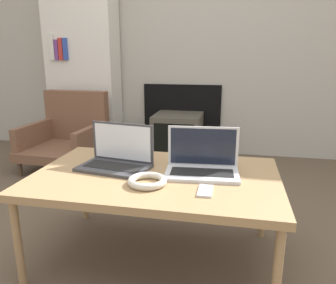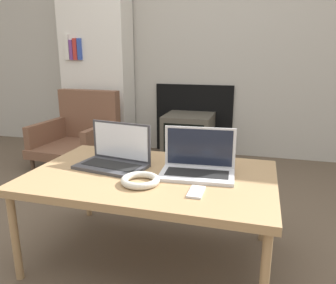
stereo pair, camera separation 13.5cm
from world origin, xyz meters
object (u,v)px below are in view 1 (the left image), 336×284
Objects in this scene: laptop_left at (117,158)px; tv at (178,136)px; phone at (205,191)px; headphones at (147,181)px; armchair at (69,134)px; laptop_right at (202,163)px.

tv is (0.03, 1.63, -0.29)m from laptop_left.
laptop_left is at bearing 154.37° from phone.
laptop_left is at bearing 137.41° from headphones.
headphones reaches higher than tv.
headphones is 0.26m from phone.
armchair is (-0.94, 1.23, -0.21)m from laptop_left.
tv is at bearing 25.13° from armchair.
armchair reaches higher than phone.
laptop_right is at bearing 40.90° from headphones.
laptop_right reaches higher than headphones.
phone is at bearing -85.07° from laptop_right.
armchair is at bearing 133.95° from phone.
headphones is at bearing -33.42° from laptop_left.
laptop_left is 0.55× the size of armchair.
phone is (0.26, -0.03, -0.01)m from headphones.
tv is 0.68× the size of armchair.
headphones is 0.26× the size of armchair.
armchair reaches higher than laptop_left.
laptop_left reaches higher than phone.
tv is (-0.44, 1.86, -0.24)m from phone.
armchair is (-1.41, 1.46, -0.17)m from phone.
laptop_left is 1.66m from tv.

